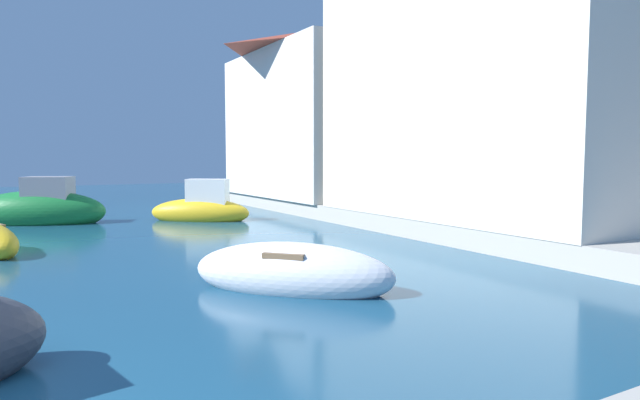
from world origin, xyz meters
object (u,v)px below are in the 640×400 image
moored_boat_6 (292,273)px  waterfront_building_annex (331,111)px  waterfront_building_main (503,71)px  quayside_tree (515,96)px  moored_boat_0 (39,209)px  moored_boat_9 (201,209)px

moored_boat_6 → waterfront_building_annex: 15.23m
moored_boat_6 → waterfront_building_annex: waterfront_building_annex is taller
waterfront_building_main → waterfront_building_annex: waterfront_building_main is taller
waterfront_building_main → quayside_tree: size_ratio=1.95×
moored_boat_0 → moored_boat_9: (4.68, -1.73, -0.07)m
waterfront_building_main → moored_boat_6: bearing=-158.7°
waterfront_building_main → waterfront_building_annex: 9.23m
waterfront_building_annex → quayside_tree: (0.66, -9.09, -0.22)m
moored_boat_0 → quayside_tree: (11.72, -8.40, 3.37)m
moored_boat_6 → moored_boat_9: 10.09m
moored_boat_9 → waterfront_building_main: (6.39, -6.80, 4.06)m
quayside_tree → moored_boat_9: bearing=136.6°
moored_boat_9 → waterfront_building_annex: size_ratio=0.37×
moored_boat_9 → waterfront_building_annex: (6.39, 2.42, 3.66)m
waterfront_building_main → moored_boat_0: bearing=142.4°
moored_boat_6 → moored_boat_9: moored_boat_9 is taller
quayside_tree → waterfront_building_main: bearing=-169.1°
moored_boat_6 → quayside_tree: size_ratio=0.63×
moored_boat_0 → quayside_tree: quayside_tree is taller
waterfront_building_annex → moored_boat_6: bearing=-123.1°
moored_boat_6 → quayside_tree: bearing=67.4°
moored_boat_0 → moored_boat_9: moored_boat_0 is taller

